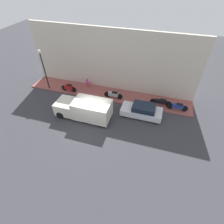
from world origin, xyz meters
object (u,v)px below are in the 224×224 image
parked_car (142,111)px  cafe_chair (88,82)px  motorcycle_red (69,88)px  motorcycle_black (161,102)px  streetlamp (42,62)px  motorcycle_blue (178,106)px  delivery_van (84,109)px  scooter_silver (113,95)px

parked_car → cafe_chair: size_ratio=4.03×
motorcycle_red → motorcycle_black: 10.21m
parked_car → streetlamp: 11.50m
motorcycle_blue → cafe_chair: 10.25m
parked_car → motorcycle_black: 2.58m
motorcycle_blue → cafe_chair: cafe_chair is taller
delivery_van → motorcycle_black: 7.79m
parked_car → delivery_van: bearing=108.5°
scooter_silver → motorcycle_blue: bearing=-90.7°
delivery_van → streetlamp: size_ratio=1.15×
delivery_van → scooter_silver: size_ratio=2.59×
scooter_silver → motorcycle_red: bearing=92.5°
motorcycle_red → scooter_silver: (0.23, -5.21, -0.03)m
parked_car → motorcycle_blue: (1.68, -3.26, -0.03)m
cafe_chair → motorcycle_red: bearing=132.1°
streetlamp → delivery_van: bearing=-117.9°
scooter_silver → streetlamp: 8.20m
delivery_van → motorcycle_red: 4.72m
motorcycle_red → streetlamp: size_ratio=0.40×
motorcycle_red → parked_car: bearing=-100.1°
motorcycle_black → motorcycle_blue: (-0.33, -1.65, 0.02)m
motorcycle_red → cafe_chair: 2.28m
scooter_silver → streetlamp: size_ratio=0.45×
scooter_silver → cafe_chair: 3.75m
delivery_van → scooter_silver: bearing=-27.6°
motorcycle_red → cafe_chair: (1.53, -1.69, 0.08)m
parked_car → streetlamp: (1.37, 11.08, 2.77)m
delivery_van → motorcycle_black: delivery_van is taller
motorcycle_blue → cafe_chair: bearing=82.3°
parked_car → motorcycle_blue: 3.67m
parked_car → scooter_silver: (1.76, 3.38, -0.03)m
motorcycle_blue → streetlamp: (-0.31, 14.34, 2.79)m
scooter_silver → cafe_chair: cafe_chair is taller
parked_car → motorcycle_blue: size_ratio=1.94×
motorcycle_blue → scooter_silver: bearing=89.3°
delivery_van → cafe_chair: bearing=19.4°
parked_car → motorcycle_black: size_ratio=1.80×
parked_car → delivery_van: delivery_van is taller
cafe_chair → delivery_van: bearing=-160.6°
delivery_van → motorcycle_black: bearing=-61.2°
motorcycle_black → scooter_silver: size_ratio=1.06×
motorcycle_blue → streetlamp: streetlamp is taller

